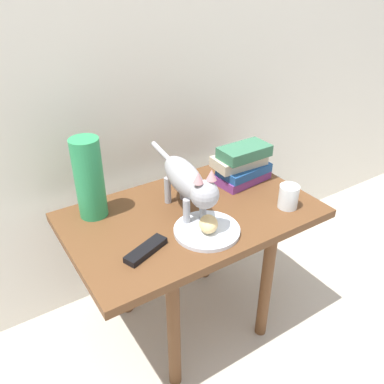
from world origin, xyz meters
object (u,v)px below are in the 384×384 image
Objects in this scene: cat at (188,181)px; green_vase at (89,179)px; book_stack at (242,165)px; candle_jar at (288,198)px; side_table at (192,229)px; bread_roll at (208,224)px; tv_remote at (146,250)px; plate at (207,230)px.

green_vase reaches higher than cat.
book_stack is 2.72× the size of candle_jar.
side_table is 0.40m from green_vase.
bread_roll is 0.38m from book_stack.
side_table is 1.82× the size of cat.
side_table is 0.21m from cat.
tv_remote is at bearing -78.99° from green_vase.
green_vase is (-0.58, 0.09, 0.07)m from book_stack.
bread_roll is at bearing -27.07° from tv_remote.
bread_roll is 0.53× the size of tv_remote.
tv_remote is at bearing -154.01° from cat.
green_vase is at bearing 132.04° from plate.
plate is at bearing -47.96° from green_vase.
book_stack reaches higher than bread_roll.
green_vase reaches higher than side_table.
green_vase is at bearing 149.81° from side_table.
book_stack is (0.31, 0.09, -0.06)m from cat.
book_stack reaches higher than side_table.
book_stack is at bearing 15.61° from side_table.
bread_roll is at bearing -100.94° from side_table.
book_stack is (0.31, 0.22, 0.03)m from bread_roll.
bread_roll is 0.16m from cat.
cat is at bearing -164.11° from book_stack.
side_table is 0.36m from candle_jar.
candle_jar is 0.54m from tv_remote.
tv_remote is (-0.24, -0.11, 0.09)m from side_table.
tv_remote is (-0.54, 0.04, -0.03)m from candle_jar.
cat is 0.27m from tv_remote.
book_stack is at bearing -0.25° from tv_remote.
side_table is 10.86× the size of bread_roll.
plate is 0.38m from book_stack.
green_vase reaches higher than candle_jar.
tv_remote is at bearing -154.61° from side_table.
green_vase is 0.32m from tv_remote.
bread_roll is 0.94× the size of candle_jar.
side_table is 0.15m from plate.
book_stack is 1.54× the size of tv_remote.
plate is 0.76× the size of green_vase.
side_table is at bearing 79.06° from bread_roll.
bread_roll is at bearing -145.10° from book_stack.
book_stack is at bearing -8.97° from green_vase.
plate is at bearing -146.26° from book_stack.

